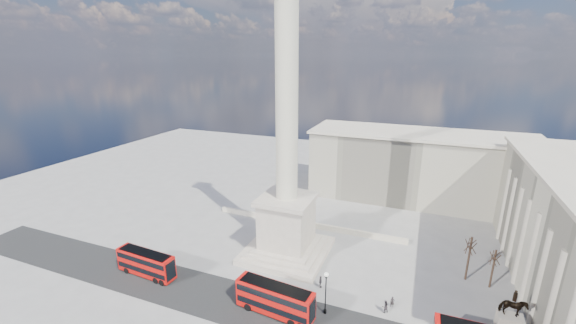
{
  "coord_description": "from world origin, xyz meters",
  "views": [
    {
      "loc": [
        20.74,
        -46.64,
        33.85
      ],
      "look_at": [
        1.38,
        2.05,
        17.99
      ],
      "focal_mm": 22.0,
      "sensor_mm": 36.0,
      "label": 1
    }
  ],
  "objects_px": {
    "victorian_lamp": "(326,290)",
    "pedestrian_standing": "(385,306)",
    "nelsons_column": "(287,185)",
    "pedestrian_walking": "(392,302)",
    "red_bus_b": "(275,299)",
    "pedestrian_crossing": "(320,282)",
    "red_bus_a": "(146,263)"
  },
  "relations": [
    {
      "from": "victorian_lamp",
      "to": "pedestrian_standing",
      "type": "xyz_separation_m",
      "value": [
        7.59,
        3.19,
        -2.82
      ]
    },
    {
      "from": "red_bus_b",
      "to": "pedestrian_walking",
      "type": "height_order",
      "value": "red_bus_b"
    },
    {
      "from": "red_bus_a",
      "to": "red_bus_b",
      "type": "bearing_deg",
      "value": 1.97
    },
    {
      "from": "pedestrian_walking",
      "to": "victorian_lamp",
      "type": "bearing_deg",
      "value": -156.5
    },
    {
      "from": "nelsons_column",
      "to": "red_bus_a",
      "type": "relative_size",
      "value": 4.82
    },
    {
      "from": "victorian_lamp",
      "to": "pedestrian_crossing",
      "type": "xyz_separation_m",
      "value": [
        -2.2,
        5.15,
        -2.79
      ]
    },
    {
      "from": "red_bus_b",
      "to": "victorian_lamp",
      "type": "bearing_deg",
      "value": 28.16
    },
    {
      "from": "red_bus_a",
      "to": "red_bus_b",
      "type": "relative_size",
      "value": 0.93
    },
    {
      "from": "victorian_lamp",
      "to": "pedestrian_crossing",
      "type": "bearing_deg",
      "value": 113.13
    },
    {
      "from": "red_bus_b",
      "to": "pedestrian_standing",
      "type": "xyz_separation_m",
      "value": [
        13.83,
        5.83,
        -1.41
      ]
    },
    {
      "from": "red_bus_b",
      "to": "pedestrian_walking",
      "type": "relative_size",
      "value": 6.93
    },
    {
      "from": "victorian_lamp",
      "to": "pedestrian_standing",
      "type": "bearing_deg",
      "value": 22.82
    },
    {
      "from": "nelsons_column",
      "to": "victorian_lamp",
      "type": "relative_size",
      "value": 7.82
    },
    {
      "from": "nelsons_column",
      "to": "red_bus_b",
      "type": "bearing_deg",
      "value": -73.87
    },
    {
      "from": "red_bus_a",
      "to": "pedestrian_crossing",
      "type": "height_order",
      "value": "red_bus_a"
    },
    {
      "from": "pedestrian_standing",
      "to": "red_bus_a",
      "type": "bearing_deg",
      "value": -26.31
    },
    {
      "from": "red_bus_b",
      "to": "pedestrian_crossing",
      "type": "height_order",
      "value": "red_bus_b"
    },
    {
      "from": "red_bus_a",
      "to": "pedestrian_standing",
      "type": "relative_size",
      "value": 5.56
    },
    {
      "from": "red_bus_a",
      "to": "victorian_lamp",
      "type": "xyz_separation_m",
      "value": [
        28.88,
        2.09,
        1.58
      ]
    },
    {
      "from": "pedestrian_standing",
      "to": "red_bus_b",
      "type": "bearing_deg",
      "value": -11.71
    },
    {
      "from": "nelsons_column",
      "to": "pedestrian_crossing",
      "type": "height_order",
      "value": "nelsons_column"
    },
    {
      "from": "pedestrian_standing",
      "to": "pedestrian_crossing",
      "type": "height_order",
      "value": "pedestrian_crossing"
    },
    {
      "from": "pedestrian_standing",
      "to": "pedestrian_crossing",
      "type": "distance_m",
      "value": 9.98
    },
    {
      "from": "pedestrian_crossing",
      "to": "red_bus_a",
      "type": "bearing_deg",
      "value": 88.73
    },
    {
      "from": "nelsons_column",
      "to": "pedestrian_walking",
      "type": "distance_m",
      "value": 23.79
    },
    {
      "from": "nelsons_column",
      "to": "pedestrian_walking",
      "type": "xyz_separation_m",
      "value": [
        18.98,
        -7.67,
        -12.11
      ]
    },
    {
      "from": "red_bus_a",
      "to": "pedestrian_standing",
      "type": "bearing_deg",
      "value": 11.59
    },
    {
      "from": "nelsons_column",
      "to": "red_bus_a",
      "type": "height_order",
      "value": "nelsons_column"
    },
    {
      "from": "nelsons_column",
      "to": "pedestrian_standing",
      "type": "relative_size",
      "value": 26.83
    },
    {
      "from": "red_bus_a",
      "to": "red_bus_b",
      "type": "height_order",
      "value": "red_bus_b"
    },
    {
      "from": "nelsons_column",
      "to": "pedestrian_standing",
      "type": "distance_m",
      "value": 23.61
    },
    {
      "from": "pedestrian_crossing",
      "to": "pedestrian_walking",
      "type": "bearing_deg",
      "value": -109.07
    }
  ]
}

